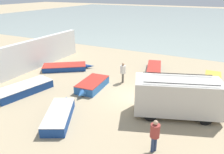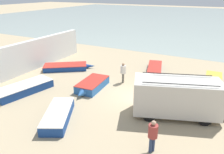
{
  "view_description": "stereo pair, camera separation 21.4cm",
  "coord_description": "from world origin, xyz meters",
  "px_view_note": "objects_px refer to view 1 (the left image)",
  "views": [
    {
      "loc": [
        4.97,
        -13.39,
        7.27
      ],
      "look_at": [
        -2.07,
        0.55,
        1.0
      ],
      "focal_mm": 35.0,
      "sensor_mm": 36.0,
      "label": 1
    },
    {
      "loc": [
        5.16,
        -13.3,
        7.27
      ],
      "look_at": [
        -2.07,
        0.55,
        1.0
      ],
      "focal_mm": 35.0,
      "sensor_mm": 36.0,
      "label": 2
    }
  ],
  "objects_px": {
    "fishing_rowboat_1": "(22,90)",
    "fishing_rowboat_2": "(154,68)",
    "fishing_rowboat_5": "(92,85)",
    "fishing_rowboat_0": "(212,84)",
    "fisherman_0": "(123,71)",
    "parked_van": "(177,96)",
    "fishing_rowboat_4": "(60,114)",
    "fisherman_1": "(155,133)",
    "fishing_rowboat_3": "(66,67)"
  },
  "relations": [
    {
      "from": "fishing_rowboat_1",
      "to": "fishing_rowboat_2",
      "type": "relative_size",
      "value": 1.13
    },
    {
      "from": "fishing_rowboat_2",
      "to": "fishing_rowboat_5",
      "type": "relative_size",
      "value": 1.23
    },
    {
      "from": "fishing_rowboat_0",
      "to": "fishing_rowboat_2",
      "type": "xyz_separation_m",
      "value": [
        -5.26,
        1.7,
        -0.05
      ]
    },
    {
      "from": "fisherman_0",
      "to": "fishing_rowboat_1",
      "type": "bearing_deg",
      "value": 25.32
    },
    {
      "from": "parked_van",
      "to": "fishing_rowboat_4",
      "type": "xyz_separation_m",
      "value": [
        -6.14,
        -3.62,
        -0.97
      ]
    },
    {
      "from": "fishing_rowboat_0",
      "to": "fishing_rowboat_1",
      "type": "bearing_deg",
      "value": -61.38
    },
    {
      "from": "fishing_rowboat_0",
      "to": "fisherman_0",
      "type": "bearing_deg",
      "value": -73.98
    },
    {
      "from": "parked_van",
      "to": "fisherman_1",
      "type": "distance_m",
      "value": 3.84
    },
    {
      "from": "fishing_rowboat_0",
      "to": "fishing_rowboat_3",
      "type": "relative_size",
      "value": 1.12
    },
    {
      "from": "fishing_rowboat_1",
      "to": "fishing_rowboat_3",
      "type": "height_order",
      "value": "fishing_rowboat_1"
    },
    {
      "from": "fishing_rowboat_1",
      "to": "fishing_rowboat_5",
      "type": "relative_size",
      "value": 1.39
    },
    {
      "from": "fishing_rowboat_5",
      "to": "fishing_rowboat_4",
      "type": "bearing_deg",
      "value": 2.39
    },
    {
      "from": "fishing_rowboat_3",
      "to": "fisherman_0",
      "type": "relative_size",
      "value": 2.72
    },
    {
      "from": "fishing_rowboat_0",
      "to": "fishing_rowboat_5",
      "type": "height_order",
      "value": "same"
    },
    {
      "from": "fishing_rowboat_0",
      "to": "fishing_rowboat_1",
      "type": "distance_m",
      "value": 14.77
    },
    {
      "from": "fishing_rowboat_4",
      "to": "fisherman_0",
      "type": "bearing_deg",
      "value": -36.35
    },
    {
      "from": "parked_van",
      "to": "fishing_rowboat_5",
      "type": "height_order",
      "value": "parked_van"
    },
    {
      "from": "fishing_rowboat_0",
      "to": "fishing_rowboat_5",
      "type": "distance_m",
      "value": 9.56
    },
    {
      "from": "fishing_rowboat_5",
      "to": "fishing_rowboat_1",
      "type": "bearing_deg",
      "value": -58.36
    },
    {
      "from": "fishing_rowboat_5",
      "to": "fisherman_1",
      "type": "xyz_separation_m",
      "value": [
        6.42,
        -4.75,
        0.71
      ]
    },
    {
      "from": "fishing_rowboat_3",
      "to": "parked_van",
      "type": "bearing_deg",
      "value": -52.71
    },
    {
      "from": "fishing_rowboat_2",
      "to": "fishing_rowboat_4",
      "type": "relative_size",
      "value": 1.11
    },
    {
      "from": "fishing_rowboat_0",
      "to": "fishing_rowboat_4",
      "type": "xyz_separation_m",
      "value": [
        -7.87,
        -9.08,
        -0.01
      ]
    },
    {
      "from": "fishing_rowboat_4",
      "to": "fisherman_0",
      "type": "distance_m",
      "value": 6.95
    },
    {
      "from": "fishing_rowboat_5",
      "to": "fisherman_0",
      "type": "relative_size",
      "value": 2.2
    },
    {
      "from": "fishing_rowboat_2",
      "to": "fishing_rowboat_0",
      "type": "bearing_deg",
      "value": -122.52
    },
    {
      "from": "parked_van",
      "to": "fishing_rowboat_1",
      "type": "bearing_deg",
      "value": 171.63
    },
    {
      "from": "fishing_rowboat_0",
      "to": "fishing_rowboat_2",
      "type": "height_order",
      "value": "fishing_rowboat_0"
    },
    {
      "from": "parked_van",
      "to": "fishing_rowboat_3",
      "type": "distance_m",
      "value": 11.94
    },
    {
      "from": "parked_van",
      "to": "fisherman_1",
      "type": "relative_size",
      "value": 3.2
    },
    {
      "from": "fishing_rowboat_3",
      "to": "fishing_rowboat_4",
      "type": "height_order",
      "value": "fishing_rowboat_4"
    },
    {
      "from": "fisherman_1",
      "to": "fisherman_0",
      "type": "bearing_deg",
      "value": 153.12
    },
    {
      "from": "fishing_rowboat_5",
      "to": "fisherman_1",
      "type": "height_order",
      "value": "fisherman_1"
    },
    {
      "from": "fisherman_1",
      "to": "fishing_rowboat_4",
      "type": "bearing_deg",
      "value": -153.06
    },
    {
      "from": "parked_van",
      "to": "fishing_rowboat_4",
      "type": "distance_m",
      "value": 7.19
    },
    {
      "from": "fishing_rowboat_0",
      "to": "fishing_rowboat_4",
      "type": "bearing_deg",
      "value": -43.34
    },
    {
      "from": "fishing_rowboat_0",
      "to": "fisherman_0",
      "type": "distance_m",
      "value": 7.17
    },
    {
      "from": "fishing_rowboat_3",
      "to": "fisherman_0",
      "type": "height_order",
      "value": "fisherman_0"
    },
    {
      "from": "fishing_rowboat_0",
      "to": "fishing_rowboat_5",
      "type": "xyz_separation_m",
      "value": [
        -8.42,
        -4.53,
        0.0
      ]
    },
    {
      "from": "fishing_rowboat_2",
      "to": "fishing_rowboat_3",
      "type": "relative_size",
      "value": 1.0
    },
    {
      "from": "fishing_rowboat_2",
      "to": "fishing_rowboat_3",
      "type": "bearing_deg",
      "value": 99.71
    },
    {
      "from": "parked_van",
      "to": "fishing_rowboat_1",
      "type": "relative_size",
      "value": 1.05
    },
    {
      "from": "fishing_rowboat_3",
      "to": "fishing_rowboat_5",
      "type": "relative_size",
      "value": 1.23
    },
    {
      "from": "fishing_rowboat_1",
      "to": "fishing_rowboat_5",
      "type": "distance_m",
      "value": 5.25
    },
    {
      "from": "fishing_rowboat_0",
      "to": "fisherman_1",
      "type": "distance_m",
      "value": 9.52
    },
    {
      "from": "fishing_rowboat_2",
      "to": "fishing_rowboat_4",
      "type": "xyz_separation_m",
      "value": [
        -2.62,
        -10.78,
        0.04
      ]
    },
    {
      "from": "fishing_rowboat_4",
      "to": "fishing_rowboat_2",
      "type": "bearing_deg",
      "value": -40.81
    },
    {
      "from": "fishing_rowboat_2",
      "to": "fisherman_1",
      "type": "relative_size",
      "value": 2.7
    },
    {
      "from": "fishing_rowboat_1",
      "to": "fishing_rowboat_5",
      "type": "height_order",
      "value": "fishing_rowboat_5"
    },
    {
      "from": "fishing_rowboat_3",
      "to": "fisherman_0",
      "type": "xyz_separation_m",
      "value": [
        6.29,
        -0.42,
        0.78
      ]
    }
  ]
}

